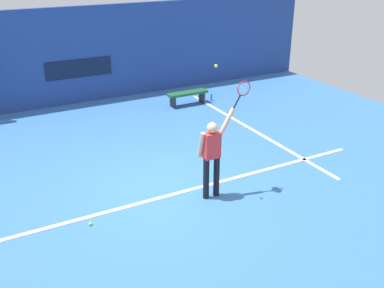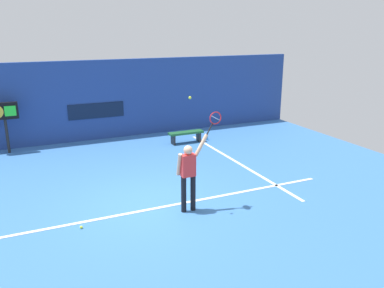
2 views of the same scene
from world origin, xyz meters
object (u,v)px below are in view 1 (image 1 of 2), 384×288
object	(u,v)px
spare_ball	(90,224)
tennis_racket	(243,90)
court_bench	(188,95)
water_bottle	(211,97)
tennis_ball	(216,66)
tennis_player	(212,154)

from	to	relation	value
spare_ball	tennis_racket	bearing A→B (deg)	-2.66
court_bench	water_bottle	xyz separation A→B (m)	(0.93, 0.00, -0.22)
tennis_ball	water_bottle	xyz separation A→B (m)	(3.24, 5.61, -2.72)
tennis_ball	spare_ball	xyz separation A→B (m)	(-2.61, 0.19, -2.80)
water_bottle	tennis_ball	bearing A→B (deg)	-119.99
tennis_player	water_bottle	distance (m)	6.52
water_bottle	court_bench	bearing A→B (deg)	-180.00
court_bench	tennis_player	bearing A→B (deg)	-112.74
court_bench	spare_ball	world-z (taller)	court_bench
tennis_racket	court_bench	bearing A→B (deg)	73.59
tennis_player	water_bottle	world-z (taller)	tennis_player
tennis_player	court_bench	xyz separation A→B (m)	(2.34, 5.57, -0.67)
tennis_ball	spare_ball	size ratio (longest dim) A/B	1.00
tennis_ball	water_bottle	distance (m)	7.03
tennis_player	court_bench	bearing A→B (deg)	67.26
tennis_player	tennis_racket	xyz separation A→B (m)	(0.69, -0.00, 1.26)
tennis_racket	tennis_ball	bearing A→B (deg)	-176.88
court_bench	spare_ball	xyz separation A→B (m)	(-4.92, -5.42, -0.30)
tennis_racket	spare_ball	world-z (taller)	tennis_racket
tennis_player	tennis_racket	world-z (taller)	tennis_racket
tennis_racket	water_bottle	xyz separation A→B (m)	(2.57, 5.58, -2.14)
tennis_ball	court_bench	bearing A→B (deg)	67.64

